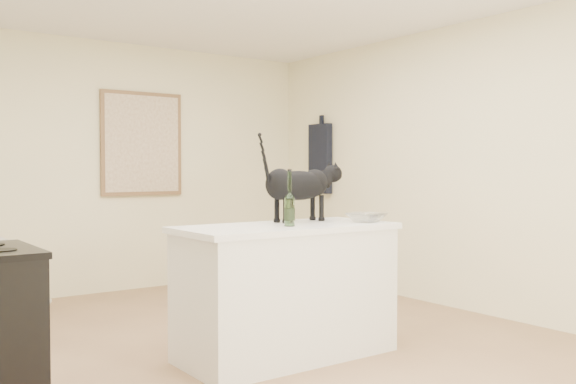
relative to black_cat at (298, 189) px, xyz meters
The scene contains 11 objects.
floor 1.18m from the black_cat, behind, with size 5.50×5.50×0.00m, color #9E7854.
wall_back 2.82m from the black_cat, 96.42° to the left, with size 4.50×4.50×0.00m, color beige.
wall_right 1.94m from the black_cat, ahead, with size 5.50×5.50×0.00m, color beige.
island_base 0.75m from the black_cat, 144.63° to the right, with size 1.44×0.67×0.86m, color white.
island_top 0.36m from the black_cat, 144.63° to the right, with size 1.50×0.70×0.04m, color white.
artwork_frame 2.80m from the black_cat, 90.30° to the left, with size 0.90×0.03×1.10m, color brown.
artwork_canvas 2.78m from the black_cat, 90.30° to the left, with size 0.82×0.00×1.02m, color beige.
hanging_garment 2.83m from the black_cat, 48.20° to the left, with size 0.08×0.34×0.80m, color black.
black_cat is the anchor object (origin of this frame).
wine_bottle 0.37m from the black_cat, 135.84° to the right, with size 0.07×0.07×0.33m, color #285722.
glass_bowl 0.52m from the black_cat, 38.60° to the right, with size 0.27×0.27×0.07m, color white.
Camera 1 is at (-2.41, -3.70, 1.27)m, focal length 39.75 mm.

